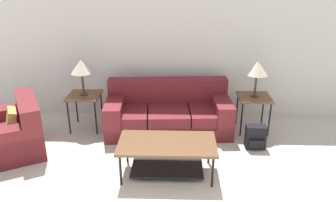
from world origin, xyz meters
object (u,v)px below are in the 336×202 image
armchair (8,135)px  backpack (255,137)px  couch (168,114)px  side_table_right (254,100)px  table_lamp_right (257,69)px  side_table_left (84,98)px  coffee_table (167,151)px  table_lamp_left (81,67)px

armchair → backpack: size_ratio=3.91×
couch → side_table_right: bearing=0.1°
couch → table_lamp_right: 1.64m
table_lamp_right → backpack: (-0.07, -0.60, -0.92)m
couch → backpack: 1.49m
side_table_left → armchair: bearing=-138.6°
coffee_table → table_lamp_left: size_ratio=2.14×
table_lamp_left → couch: bearing=-0.1°
backpack → side_table_left: bearing=167.7°
armchair → table_lamp_left: bearing=41.4°
coffee_table → backpack: coffee_table is taller
side_table_left → coffee_table: bearing=-42.9°
armchair → coffee_table: 2.45m
side_table_right → backpack: 0.72m
armchair → backpack: armchair is taller
side_table_right → armchair: bearing=-167.6°
side_table_left → table_lamp_left: bearing=146.3°
side_table_left → side_table_right: size_ratio=1.00×
coffee_table → couch: bearing=91.1°
coffee_table → table_lamp_left: (-1.45, 1.34, 0.74)m
couch → side_table_right: size_ratio=3.43×
table_lamp_left → table_lamp_right: size_ratio=1.00×
backpack → coffee_table: bearing=-151.0°
table_lamp_right → side_table_left: bearing=-180.0°
couch → armchair: bearing=-160.6°
side_table_left → side_table_right: bearing=0.0°
couch → table_lamp_left: size_ratio=3.56×
couch → backpack: bearing=-23.9°
armchair → backpack: (3.73, 0.23, -0.10)m
armchair → table_lamp_right: bearing=12.4°
coffee_table → table_lamp_left: 2.11m
side_table_left → backpack: (2.78, -0.60, -0.38)m
coffee_table → side_table_left: side_table_left is taller
couch → side_table_right: couch is taller
table_lamp_right → couch: bearing=-179.9°
side_table_right → table_lamp_left: 2.90m
table_lamp_right → armchair: bearing=-167.6°
coffee_table → backpack: bearing=29.0°
side_table_left → table_lamp_right: bearing=0.0°
side_table_right → table_lamp_right: bearing=45.0°
table_lamp_left → coffee_table: bearing=-42.9°
armchair → side_table_left: armchair is taller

